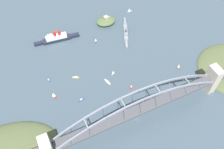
{
  "coord_description": "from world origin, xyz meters",
  "views": [
    {
      "loc": [
        -96.73,
        -124.42,
        304.25
      ],
      "look_at": [
        0.0,
        80.42,
        8.0
      ],
      "focal_mm": 38.53,
      "sensor_mm": 36.0,
      "label": 1
    }
  ],
  "objects_px": {
    "small_boat_0": "(81,100)",
    "small_boat_6": "(131,87)",
    "small_boat_4": "(179,66)",
    "channel_marker_buoy": "(119,110)",
    "small_boat_3": "(113,72)",
    "ocean_liner": "(57,38)",
    "small_boat_2": "(107,82)",
    "fort_island_mid_harbor": "(106,21)",
    "small_boat_5": "(96,40)",
    "small_boat_8": "(48,80)",
    "small_boat_7": "(188,76)",
    "small_boat_9": "(76,77)",
    "harbor_arch_bridge": "(138,110)",
    "small_boat_1": "(54,94)",
    "naval_cruiser": "(126,32)",
    "small_boat_10": "(129,10)"
  },
  "relations": [
    {
      "from": "small_boat_0",
      "to": "small_boat_6",
      "type": "distance_m",
      "value": 77.81
    },
    {
      "from": "small_boat_4",
      "to": "channel_marker_buoy",
      "type": "bearing_deg",
      "value": -166.32
    },
    {
      "from": "small_boat_3",
      "to": "ocean_liner",
      "type": "bearing_deg",
      "value": 117.95
    },
    {
      "from": "ocean_liner",
      "to": "small_boat_2",
      "type": "distance_m",
      "value": 128.8
    },
    {
      "from": "fort_island_mid_harbor",
      "to": "small_boat_5",
      "type": "relative_size",
      "value": 4.54
    },
    {
      "from": "small_boat_6",
      "to": "small_boat_8",
      "type": "height_order",
      "value": "small_boat_8"
    },
    {
      "from": "ocean_liner",
      "to": "small_boat_7",
      "type": "distance_m",
      "value": 232.61
    },
    {
      "from": "small_boat_6",
      "to": "ocean_liner",
      "type": "bearing_deg",
      "value": 116.21
    },
    {
      "from": "small_boat_0",
      "to": "small_boat_9",
      "type": "bearing_deg",
      "value": 81.31
    },
    {
      "from": "harbor_arch_bridge",
      "to": "fort_island_mid_harbor",
      "type": "xyz_separation_m",
      "value": [
        45.15,
        202.71,
        -21.43
      ]
    },
    {
      "from": "harbor_arch_bridge",
      "to": "small_boat_6",
      "type": "relative_size",
      "value": 38.42
    },
    {
      "from": "harbor_arch_bridge",
      "to": "small_boat_5",
      "type": "xyz_separation_m",
      "value": [
        8.09,
        165.5,
        -23.07
      ]
    },
    {
      "from": "small_boat_6",
      "to": "small_boat_7",
      "type": "bearing_deg",
      "value": -13.07
    },
    {
      "from": "small_boat_3",
      "to": "small_boat_6",
      "type": "bearing_deg",
      "value": -69.44
    },
    {
      "from": "ocean_liner",
      "to": "small_boat_8",
      "type": "distance_m",
      "value": 87.49
    },
    {
      "from": "fort_island_mid_harbor",
      "to": "small_boat_1",
      "type": "relative_size",
      "value": 3.55
    },
    {
      "from": "small_boat_6",
      "to": "channel_marker_buoy",
      "type": "distance_m",
      "value": 44.97
    },
    {
      "from": "naval_cruiser",
      "to": "small_boat_4",
      "type": "xyz_separation_m",
      "value": [
        40.24,
        -109.5,
        1.68
      ]
    },
    {
      "from": "small_boat_6",
      "to": "small_boat_9",
      "type": "relative_size",
      "value": 0.73
    },
    {
      "from": "small_boat_3",
      "to": "small_boat_7",
      "type": "height_order",
      "value": "small_boat_3"
    },
    {
      "from": "harbor_arch_bridge",
      "to": "small_boat_8",
      "type": "bearing_deg",
      "value": 127.77
    },
    {
      "from": "small_boat_0",
      "to": "channel_marker_buoy",
      "type": "distance_m",
      "value": 57.69
    },
    {
      "from": "small_boat_1",
      "to": "channel_marker_buoy",
      "type": "distance_m",
      "value": 99.34
    },
    {
      "from": "ocean_liner",
      "to": "small_boat_5",
      "type": "relative_size",
      "value": 10.14
    },
    {
      "from": "small_boat_10",
      "to": "channel_marker_buoy",
      "type": "height_order",
      "value": "small_boat_10"
    },
    {
      "from": "small_boat_2",
      "to": "naval_cruiser",
      "type": "bearing_deg",
      "value": 48.57
    },
    {
      "from": "harbor_arch_bridge",
      "to": "small_boat_0",
      "type": "bearing_deg",
      "value": 132.96
    },
    {
      "from": "naval_cruiser",
      "to": "small_boat_10",
      "type": "relative_size",
      "value": 8.22
    },
    {
      "from": "ocean_liner",
      "to": "naval_cruiser",
      "type": "bearing_deg",
      "value": -16.19
    },
    {
      "from": "ocean_liner",
      "to": "naval_cruiser",
      "type": "xyz_separation_m",
      "value": [
        119.44,
        -34.67,
        -3.25
      ]
    },
    {
      "from": "small_boat_4",
      "to": "channel_marker_buoy",
      "type": "distance_m",
      "value": 126.54
    },
    {
      "from": "small_boat_1",
      "to": "small_boat_10",
      "type": "relative_size",
      "value": 1.15
    },
    {
      "from": "harbor_arch_bridge",
      "to": "small_boat_5",
      "type": "distance_m",
      "value": 167.3
    },
    {
      "from": "ocean_liner",
      "to": "small_boat_1",
      "type": "xyz_separation_m",
      "value": [
        -39.73,
        -110.83,
        -1.38
      ]
    },
    {
      "from": "fort_island_mid_harbor",
      "to": "small_boat_7",
      "type": "relative_size",
      "value": 4.71
    },
    {
      "from": "harbor_arch_bridge",
      "to": "small_boat_7",
      "type": "xyz_separation_m",
      "value": [
        108.9,
        30.07,
        -23.18
      ]
    },
    {
      "from": "small_boat_4",
      "to": "small_boat_6",
      "type": "distance_m",
      "value": 87.93
    },
    {
      "from": "small_boat_8",
      "to": "ocean_liner",
      "type": "bearing_deg",
      "value": 63.54
    },
    {
      "from": "small_boat_10",
      "to": "small_boat_2",
      "type": "bearing_deg",
      "value": -128.74
    },
    {
      "from": "small_boat_5",
      "to": "small_boat_9",
      "type": "distance_m",
      "value": 85.24
    },
    {
      "from": "small_boat_1",
      "to": "small_boat_5",
      "type": "xyz_separation_m",
      "value": [
        100.94,
        79.37,
        -0.85
      ]
    },
    {
      "from": "small_boat_9",
      "to": "small_boat_3",
      "type": "bearing_deg",
      "value": -17.45
    },
    {
      "from": "small_boat_10",
      "to": "harbor_arch_bridge",
      "type": "bearing_deg",
      "value": -115.25
    },
    {
      "from": "small_boat_6",
      "to": "small_boat_10",
      "type": "height_order",
      "value": "small_boat_10"
    },
    {
      "from": "small_boat_9",
      "to": "small_boat_2",
      "type": "bearing_deg",
      "value": -35.09
    },
    {
      "from": "naval_cruiser",
      "to": "small_boat_6",
      "type": "distance_m",
      "value": 121.05
    },
    {
      "from": "small_boat_0",
      "to": "small_boat_5",
      "type": "bearing_deg",
      "value": 57.22
    },
    {
      "from": "small_boat_4",
      "to": "channel_marker_buoy",
      "type": "xyz_separation_m",
      "value": [
        -122.9,
        -29.92,
        -3.27
      ]
    },
    {
      "from": "ocean_liner",
      "to": "small_boat_4",
      "type": "bearing_deg",
      "value": -42.08
    },
    {
      "from": "small_boat_9",
      "to": "small_boat_10",
      "type": "bearing_deg",
      "value": 35.59
    }
  ]
}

